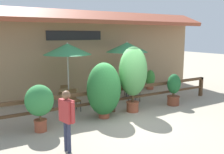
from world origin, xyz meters
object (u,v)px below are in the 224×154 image
(patio_umbrella_middle, at_px, (127,47))
(pedestrian, at_px, (67,113))
(potted_plant_entrance_palm, at_px, (174,89))
(potted_plant_corner_fern, at_px, (150,79))
(chair_near_streetside, at_px, (73,99))
(patio_umbrella_near, at_px, (67,49))
(dining_table_near, at_px, (69,93))
(chair_near_wallside, at_px, (64,93))
(potted_plant_tall_tropical, at_px, (133,73))
(chair_middle_streetside, at_px, (133,91))
(potted_plant_broad_leaf, at_px, (39,102))
(chair_middle_wallside, at_px, (120,86))
(potted_plant_small_flowering, at_px, (104,89))
(dining_table_middle, at_px, (127,86))

(patio_umbrella_middle, distance_m, pedestrian, 6.07)
(potted_plant_entrance_palm, height_order, potted_plant_corner_fern, potted_plant_entrance_palm)
(chair_near_streetside, relative_size, potted_plant_entrance_palm, 0.63)
(patio_umbrella_near, distance_m, dining_table_near, 1.85)
(chair_near_wallside, xyz_separation_m, potted_plant_tall_tropical, (1.93, -2.50, 1.07))
(chair_middle_streetside, distance_m, potted_plant_broad_leaf, 4.90)
(chair_middle_wallside, xyz_separation_m, potted_plant_small_flowering, (-2.37, -2.59, 0.58))
(patio_umbrella_near, relative_size, potted_plant_entrance_palm, 1.99)
(patio_umbrella_near, height_order, pedestrian, patio_umbrella_near)
(chair_near_wallside, bearing_deg, chair_middle_streetside, 162.50)
(patio_umbrella_middle, relative_size, potted_plant_broad_leaf, 1.81)
(potted_plant_small_flowering, height_order, potted_plant_corner_fern, potted_plant_small_flowering)
(chair_near_wallside, height_order, pedestrian, pedestrian)
(patio_umbrella_near, bearing_deg, chair_middle_streetside, -12.19)
(potted_plant_small_flowering, height_order, potted_plant_entrance_palm, potted_plant_small_flowering)
(chair_near_wallside, height_order, potted_plant_broad_leaf, potted_plant_broad_leaf)
(dining_table_near, xyz_separation_m, potted_plant_entrance_palm, (4.03, -2.03, 0.12))
(potted_plant_entrance_palm, bearing_deg, chair_middle_wallside, 111.38)
(chair_near_wallside, height_order, potted_plant_corner_fern, potted_plant_corner_fern)
(dining_table_middle, relative_size, chair_middle_wallside, 0.94)
(chair_near_streetside, distance_m, pedestrian, 3.61)
(chair_near_streetside, bearing_deg, chair_middle_wallside, 16.92)
(potted_plant_entrance_palm, bearing_deg, dining_table_near, 153.29)
(chair_near_streetside, distance_m, chair_middle_streetside, 2.95)
(potted_plant_broad_leaf, bearing_deg, dining_table_middle, 23.86)
(chair_near_wallside, relative_size, chair_middle_wallside, 1.00)
(chair_near_wallside, xyz_separation_m, potted_plant_broad_leaf, (-1.79, -2.69, 0.46))
(chair_near_wallside, relative_size, potted_plant_broad_leaf, 0.58)
(chair_near_wallside, xyz_separation_m, potted_plant_small_flowering, (0.59, -2.56, 0.58))
(chair_near_wallside, bearing_deg, potted_plant_broad_leaf, 62.26)
(patio_umbrella_middle, height_order, chair_middle_streetside, patio_umbrella_middle)
(chair_middle_wallside, relative_size, pedestrian, 0.53)
(dining_table_middle, bearing_deg, chair_near_streetside, -168.35)
(patio_umbrella_near, relative_size, potted_plant_small_flowering, 1.32)
(patio_umbrella_near, xyz_separation_m, chair_near_wallside, (0.03, 0.61, -1.96))
(dining_table_near, xyz_separation_m, chair_near_wallside, (0.03, 0.61, -0.12))
(chair_middle_streetside, distance_m, pedestrian, 5.51)
(potted_plant_small_flowering, bearing_deg, potted_plant_entrance_palm, -1.28)
(patio_umbrella_middle, bearing_deg, patio_umbrella_near, -179.92)
(patio_umbrella_near, distance_m, patio_umbrella_middle, 2.94)
(chair_middle_wallside, bearing_deg, potted_plant_corner_fern, -169.80)
(patio_umbrella_near, height_order, potted_plant_broad_leaf, patio_umbrella_near)
(patio_umbrella_near, relative_size, potted_plant_broad_leaf, 1.81)
(chair_near_streetside, height_order, potted_plant_corner_fern, potted_plant_corner_fern)
(chair_middle_streetside, bearing_deg, patio_umbrella_near, 171.74)
(chair_near_streetside, bearing_deg, pedestrian, -119.87)
(patio_umbrella_middle, bearing_deg, chair_near_streetside, -168.35)
(potted_plant_broad_leaf, distance_m, potted_plant_corner_fern, 7.61)
(dining_table_near, relative_size, potted_plant_tall_tropical, 0.32)
(potted_plant_small_flowering, xyz_separation_m, potted_plant_entrance_palm, (3.41, -0.08, -0.34))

